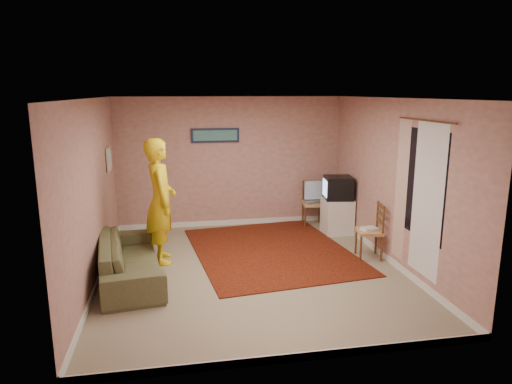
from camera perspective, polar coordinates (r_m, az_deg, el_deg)
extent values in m
plane|color=gray|center=(7.14, -0.59, -9.72)|extent=(5.00, 5.00, 0.00)
cube|color=tan|center=(9.19, -3.21, 3.72)|extent=(4.50, 0.02, 2.60)
cube|color=tan|center=(4.39, 4.83, -6.10)|extent=(4.50, 0.02, 2.60)
cube|color=tan|center=(6.76, -19.77, -0.18)|extent=(0.02, 5.00, 2.60)
cube|color=tan|center=(7.45, 16.70, 1.16)|extent=(0.02, 5.00, 2.60)
cube|color=silver|center=(6.61, -0.65, 11.65)|extent=(4.50, 5.00, 0.02)
cube|color=silver|center=(9.45, -3.11, -3.80)|extent=(4.50, 0.02, 0.10)
cube|color=silver|center=(4.94, 4.52, -19.94)|extent=(4.50, 0.02, 0.10)
cube|color=silver|center=(7.12, -18.94, -10.03)|extent=(0.02, 5.00, 0.10)
cube|color=silver|center=(7.78, 16.06, -7.91)|extent=(0.02, 5.00, 0.10)
cube|color=black|center=(6.65, 20.19, 0.91)|extent=(0.01, 1.10, 1.50)
cube|color=white|center=(6.56, 20.60, -1.07)|extent=(0.01, 0.75, 2.10)
cube|color=white|center=(7.14, 17.67, 0.21)|extent=(0.01, 0.35, 2.10)
cylinder|color=brown|center=(6.52, 20.43, 8.41)|extent=(0.02, 1.40, 0.02)
cube|color=#141939|center=(9.06, -5.13, 7.07)|extent=(0.95, 0.03, 0.28)
cube|color=#316888|center=(9.04, -5.12, 7.06)|extent=(0.86, 0.01, 0.20)
cube|color=tan|center=(8.27, -17.92, 3.91)|extent=(0.03, 0.38, 0.42)
cube|color=silver|center=(8.27, -17.79, 3.92)|extent=(0.01, 0.30, 0.34)
cube|color=black|center=(7.94, 1.92, -7.30)|extent=(2.89, 3.44, 0.02)
cube|color=silver|center=(8.95, 10.11, -2.98)|extent=(0.53, 0.48, 0.68)
cube|color=black|center=(8.82, 10.25, 0.52)|extent=(0.56, 0.52, 0.44)
cube|color=#8CB2F2|center=(8.77, 8.61, 0.50)|extent=(0.07, 0.37, 0.31)
cube|color=tan|center=(9.41, 7.10, -1.51)|extent=(0.45, 0.43, 0.05)
cube|color=brown|center=(9.36, 7.14, -0.12)|extent=(0.41, 0.09, 0.47)
cube|color=#B7B7BC|center=(9.40, 7.11, -1.18)|extent=(0.42, 0.34, 0.06)
cube|color=#8BB3E4|center=(9.35, 7.15, 0.22)|extent=(0.35, 0.04, 0.37)
cube|color=tan|center=(7.73, 13.97, -4.83)|extent=(0.46, 0.48, 0.05)
cube|color=brown|center=(7.67, 14.06, -3.14)|extent=(0.11, 0.42, 0.47)
cube|color=silver|center=(7.72, 13.99, -4.48)|extent=(0.27, 0.22, 0.05)
imported|color=brown|center=(6.95, -15.51, -8.09)|extent=(1.10, 2.20, 0.61)
imported|color=yellow|center=(7.36, -11.83, -1.13)|extent=(0.56, 0.78, 2.00)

